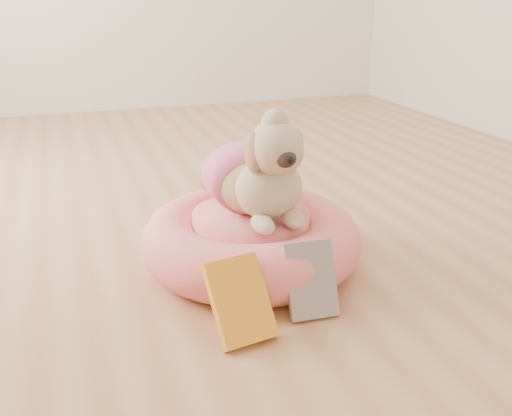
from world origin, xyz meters
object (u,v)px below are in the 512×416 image
object	(u,v)px
book_yellow	(240,301)
book_white	(311,280)
dog	(256,157)
pet_bed	(251,239)

from	to	relation	value
book_yellow	book_white	size ratio (longest dim) A/B	1.06
book_white	book_yellow	bearing A→B (deg)	-166.07
dog	book_white	bearing A→B (deg)	-86.83
dog	book_yellow	xyz separation A→B (m)	(-0.18, -0.39, -0.27)
dog	book_white	size ratio (longest dim) A/B	2.33
dog	book_yellow	world-z (taller)	dog
pet_bed	book_yellow	distance (m)	0.42
dog	book_yellow	bearing A→B (deg)	-118.77
pet_bed	book_white	size ratio (longest dim) A/B	3.34
dog	book_white	xyz separation A→B (m)	(0.05, -0.35, -0.27)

